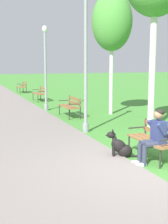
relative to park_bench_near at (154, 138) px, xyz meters
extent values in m
plane|color=#478E38|center=(-0.49, -0.62, -0.51)|extent=(120.00, 120.00, 0.00)
cube|color=olive|center=(-0.27, 0.00, -0.06)|extent=(0.14, 1.50, 0.04)
cube|color=olive|center=(-0.10, 0.00, -0.06)|extent=(0.14, 1.50, 0.04)
cube|color=olive|center=(0.08, 0.00, -0.06)|extent=(0.14, 1.50, 0.04)
cube|color=olive|center=(0.18, 0.00, 0.08)|extent=(0.04, 1.50, 0.11)
cube|color=olive|center=(0.18, 0.00, 0.26)|extent=(0.04, 1.50, 0.11)
cylinder|color=#2D2B28|center=(-0.30, 0.69, -0.29)|extent=(0.04, 0.04, 0.45)
cylinder|color=#2D2B28|center=(0.18, 0.69, -0.09)|extent=(0.04, 0.04, 0.85)
cube|color=#2D2B28|center=(-0.10, 0.69, 0.12)|extent=(0.45, 0.04, 0.03)
cylinder|color=#2D2B28|center=(-0.30, -0.69, -0.29)|extent=(0.04, 0.04, 0.45)
cube|color=olive|center=(-0.28, 6.30, -0.06)|extent=(0.14, 1.50, 0.04)
cube|color=olive|center=(-0.10, 6.30, -0.06)|extent=(0.14, 1.50, 0.04)
cube|color=olive|center=(0.07, 6.30, -0.06)|extent=(0.14, 1.50, 0.04)
cube|color=olive|center=(0.18, 6.30, 0.08)|extent=(0.04, 1.50, 0.11)
cube|color=olive|center=(0.18, 6.30, 0.26)|extent=(0.04, 1.50, 0.11)
cylinder|color=#2D2B28|center=(-0.30, 6.99, -0.29)|extent=(0.04, 0.04, 0.45)
cylinder|color=#2D2B28|center=(0.18, 6.99, -0.09)|extent=(0.04, 0.04, 0.85)
cube|color=#2D2B28|center=(-0.10, 6.99, 0.12)|extent=(0.45, 0.04, 0.03)
cylinder|color=#2D2B28|center=(-0.30, 5.61, -0.29)|extent=(0.04, 0.04, 0.45)
cylinder|color=#2D2B28|center=(0.18, 5.61, -0.09)|extent=(0.04, 0.04, 0.85)
cube|color=#2D2B28|center=(-0.10, 5.61, 0.12)|extent=(0.45, 0.04, 0.03)
cube|color=olive|center=(-0.20, 12.30, -0.06)|extent=(0.14, 1.50, 0.04)
cube|color=olive|center=(-0.02, 12.30, -0.06)|extent=(0.14, 1.50, 0.04)
cube|color=olive|center=(0.15, 12.30, -0.06)|extent=(0.14, 1.50, 0.04)
cube|color=olive|center=(0.26, 12.30, 0.08)|extent=(0.04, 1.50, 0.11)
cube|color=olive|center=(0.26, 12.30, 0.26)|extent=(0.04, 1.50, 0.11)
cylinder|color=#2D2B28|center=(-0.22, 12.99, -0.29)|extent=(0.04, 0.04, 0.45)
cylinder|color=#2D2B28|center=(0.26, 12.99, -0.09)|extent=(0.04, 0.04, 0.85)
cube|color=#2D2B28|center=(-0.02, 12.99, 0.12)|extent=(0.45, 0.04, 0.03)
cylinder|color=#2D2B28|center=(-0.22, 11.61, -0.29)|extent=(0.04, 0.04, 0.45)
cylinder|color=#2D2B28|center=(0.26, 11.61, -0.09)|extent=(0.04, 0.04, 0.85)
cube|color=#2D2B28|center=(-0.02, 11.61, 0.12)|extent=(0.45, 0.04, 0.03)
cube|color=olive|center=(-0.28, 18.06, -0.06)|extent=(0.14, 1.50, 0.04)
cube|color=olive|center=(-0.10, 18.06, -0.06)|extent=(0.14, 1.50, 0.04)
cube|color=olive|center=(0.07, 18.06, -0.06)|extent=(0.14, 1.50, 0.04)
cube|color=olive|center=(0.18, 18.06, 0.08)|extent=(0.04, 1.50, 0.11)
cube|color=olive|center=(0.18, 18.06, 0.26)|extent=(0.04, 1.50, 0.11)
cylinder|color=#2D2B28|center=(-0.30, 18.75, -0.29)|extent=(0.04, 0.04, 0.45)
cylinder|color=#2D2B28|center=(0.18, 18.75, -0.09)|extent=(0.04, 0.04, 0.85)
cube|color=#2D2B28|center=(-0.10, 18.75, 0.12)|extent=(0.45, 0.04, 0.03)
cylinder|color=#2D2B28|center=(-0.30, 17.37, -0.29)|extent=(0.04, 0.04, 0.45)
cylinder|color=#2D2B28|center=(0.18, 17.37, -0.09)|extent=(0.04, 0.04, 0.85)
cube|color=#2D2B28|center=(-0.10, 17.37, 0.12)|extent=(0.45, 0.04, 0.03)
cylinder|color=#33384C|center=(-0.31, -0.21, -0.04)|extent=(0.42, 0.14, 0.14)
cylinder|color=#33384C|center=(-0.52, -0.21, -0.28)|extent=(0.11, 0.11, 0.47)
cube|color=silver|center=(-0.60, -0.21, -0.48)|extent=(0.24, 0.09, 0.07)
cylinder|color=#33384C|center=(-0.31, -0.41, -0.04)|extent=(0.42, 0.14, 0.14)
cylinder|color=#33384C|center=(-0.52, -0.41, -0.28)|extent=(0.11, 0.11, 0.47)
cube|color=silver|center=(-0.60, -0.41, -0.48)|extent=(0.24, 0.09, 0.07)
cube|color=navy|center=(-0.10, -0.31, 0.22)|extent=(0.22, 0.36, 0.52)
cylinder|color=navy|center=(-0.16, -0.11, 0.32)|extent=(0.25, 0.09, 0.30)
cylinder|color=navy|center=(-0.16, -0.51, 0.32)|extent=(0.25, 0.09, 0.30)
sphere|color=#A37556|center=(-0.12, -0.31, 0.62)|extent=(0.21, 0.21, 0.21)
ellipsoid|color=black|center=(-0.09, -0.31, 0.67)|extent=(0.22, 0.23, 0.14)
ellipsoid|color=black|center=(-0.61, 0.33, -0.35)|extent=(0.44, 0.39, 0.32)
ellipsoid|color=black|center=(-0.75, 0.38, -0.23)|extent=(0.55, 0.38, 0.48)
ellipsoid|color=black|center=(-0.71, 0.37, -0.19)|extent=(0.40, 0.30, 0.27)
cylinder|color=black|center=(-0.85, 0.49, -0.32)|extent=(0.06, 0.06, 0.38)
cylinder|color=black|center=(-0.89, 0.38, -0.32)|extent=(0.06, 0.06, 0.38)
cylinder|color=black|center=(-0.85, 0.42, -0.08)|extent=(0.16, 0.20, 0.19)
ellipsoid|color=black|center=(-0.93, 0.45, 0.05)|extent=(0.26, 0.21, 0.16)
cone|color=black|center=(-1.02, 0.49, 0.04)|extent=(0.13, 0.12, 0.09)
cone|color=black|center=(-0.88, 0.48, 0.15)|extent=(0.06, 0.06, 0.09)
cone|color=black|center=(-0.91, 0.40, 0.15)|extent=(0.06, 0.06, 0.09)
cylinder|color=black|center=(-0.42, 0.26, -0.49)|extent=(0.28, 0.14, 0.04)
cylinder|color=gray|center=(-0.50, 3.28, -0.36)|extent=(0.20, 0.20, 0.30)
cylinder|color=gray|center=(-0.50, 3.28, 1.66)|extent=(0.11, 0.11, 4.35)
cylinder|color=gray|center=(-0.52, 8.49, -0.36)|extent=(0.20, 0.20, 0.30)
cylinder|color=gray|center=(-0.52, 8.49, 1.36)|extent=(0.11, 0.11, 3.73)
ellipsoid|color=silver|center=(-0.52, 8.49, 3.34)|extent=(0.24, 0.24, 0.32)
cylinder|color=silver|center=(1.71, 2.79, 1.58)|extent=(0.22, 0.22, 4.19)
cylinder|color=silver|center=(1.93, 6.36, 1.14)|extent=(0.16, 0.16, 3.30)
ellipsoid|color=#4C933D|center=(1.93, 6.36, 3.55)|extent=(1.73, 1.87, 2.54)
camera|label=1|loc=(-4.19, -6.19, 1.77)|focal=49.99mm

